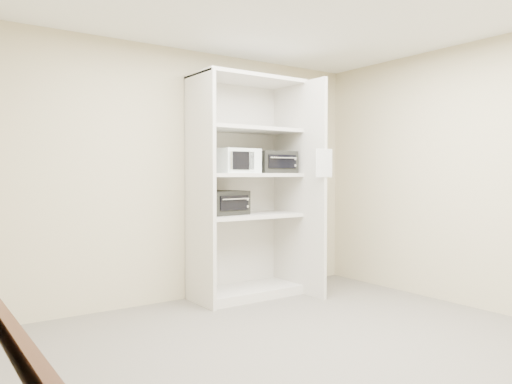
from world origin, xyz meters
TOP-DOWN VIEW (x-y plane):
  - floor at (0.00, 0.00)m, footprint 4.50×4.00m
  - wall_back at (0.00, 2.00)m, footprint 4.50×0.02m
  - wall_right at (2.25, 0.00)m, footprint 0.02×4.00m
  - shelving_unit at (0.67, 1.70)m, footprint 1.24×0.92m
  - microwave at (0.48, 1.70)m, footprint 0.45×0.35m
  - toaster_oven_upper at (0.96, 1.64)m, footprint 0.46×0.37m
  - toaster_oven_lower at (0.35, 1.75)m, footprint 0.51×0.41m
  - paper_sign at (1.19, 1.07)m, footprint 0.23×0.01m

SIDE VIEW (x-z plane):
  - floor at x=0.00m, z-range -0.01..0.01m
  - toaster_oven_lower at x=0.35m, z-range 0.92..1.18m
  - shelving_unit at x=0.67m, z-range -0.08..2.34m
  - wall_back at x=0.00m, z-range 0.00..2.70m
  - wall_right at x=2.25m, z-range 0.00..2.70m
  - paper_sign at x=1.19m, z-range 1.33..1.63m
  - toaster_oven_upper at x=0.96m, z-range 1.37..1.62m
  - microwave at x=0.48m, z-range 1.37..1.64m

